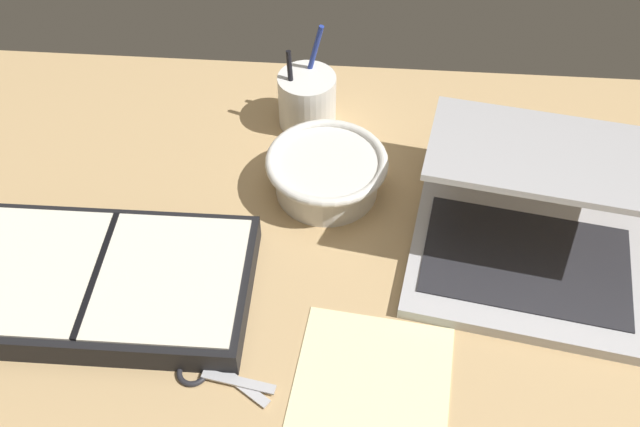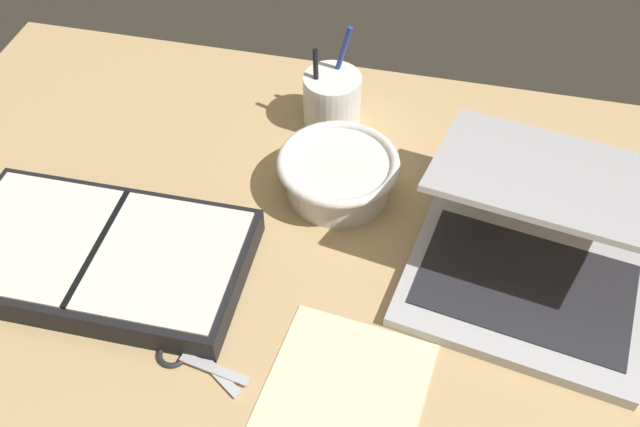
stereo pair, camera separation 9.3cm
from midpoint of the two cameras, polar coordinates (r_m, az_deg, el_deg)
name	(u,v)px [view 2 (the right image)]	position (r cm, az deg, el deg)	size (l,w,h in cm)	color
desk_top	(331,304)	(93.85, 3.74, -7.38)	(140.00, 100.00, 2.00)	tan
laptop	(536,250)	(96.49, 19.58, -2.96)	(35.29, 36.75, 16.60)	#B7B7BC
bowl	(338,173)	(102.97, 4.04, 3.08)	(17.66, 17.66, 6.52)	silver
pen_cup	(332,100)	(114.05, 3.32, 8.97)	(9.15, 9.15, 16.73)	white
planner	(101,256)	(97.59, -14.55, -3.46)	(39.00, 22.42, 4.38)	black
scissors	(188,352)	(88.87, -7.58, -11.13)	(12.18, 8.19, 0.80)	#B7B7BC
paper_sheet_front	(333,423)	(84.25, 4.32, -16.61)	(18.30, 27.97, 0.16)	#F4EFB2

